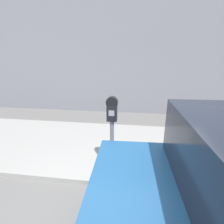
{
  "coord_description": "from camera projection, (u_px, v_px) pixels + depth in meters",
  "views": [
    {
      "loc": [
        0.12,
        -1.75,
        2.28
      ],
      "look_at": [
        -0.29,
        1.25,
        1.3
      ],
      "focal_mm": 28.0,
      "sensor_mm": 36.0,
      "label": 1
    }
  ],
  "objects": [
    {
      "name": "sidewalk",
      "position": [
        128.0,
        148.0,
        4.43
      ],
      "size": [
        24.0,
        2.8,
        0.1
      ],
      "color": "#9E9B96",
      "rests_on": "ground_plane"
    },
    {
      "name": "parking_meter",
      "position": [
        112.0,
        122.0,
        3.24
      ],
      "size": [
        0.21,
        0.14,
        1.48
      ],
      "color": "slate",
      "rests_on": "sidewalk"
    },
    {
      "name": "building_facade",
      "position": [
        135.0,
        24.0,
        6.39
      ],
      "size": [
        24.0,
        0.3,
        6.74
      ],
      "color": "gray",
      "rests_on": "ground_plane"
    }
  ]
}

